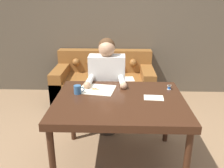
# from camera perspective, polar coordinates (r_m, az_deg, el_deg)

# --- Properties ---
(wall_back) EXTENTS (8.00, 0.06, 2.60)m
(wall_back) POSITION_cam_1_polar(r_m,az_deg,el_deg) (4.31, 3.98, 14.76)
(wall_back) COLOR brown
(wall_back) RESTS_ON ground_plane
(dining_table) EXTENTS (1.28, 1.03, 0.77)m
(dining_table) POSITION_cam_1_polar(r_m,az_deg,el_deg) (2.37, 1.82, -5.24)
(dining_table) COLOR #381E11
(dining_table) RESTS_ON ground_plane
(couch) EXTENTS (1.65, 0.89, 0.83)m
(couch) POSITION_cam_1_polar(r_m,az_deg,el_deg) (4.10, -1.90, 0.12)
(couch) COLOR brown
(couch) RESTS_ON ground_plane
(person) EXTENTS (0.48, 0.57, 1.25)m
(person) POSITION_cam_1_polar(r_m,az_deg,el_deg) (3.00, -1.21, -0.68)
(person) COLOR #33281E
(person) RESTS_ON ground_plane
(pattern_paper_main) EXTENTS (0.43, 0.37, 0.00)m
(pattern_paper_main) POSITION_cam_1_polar(r_m,az_deg,el_deg) (2.57, -3.71, -1.29)
(pattern_paper_main) COLOR beige
(pattern_paper_main) RESTS_ON dining_table
(pattern_paper_offcut) EXTENTS (0.20, 0.15, 0.00)m
(pattern_paper_offcut) POSITION_cam_1_polar(r_m,az_deg,el_deg) (2.39, 10.00, -3.28)
(pattern_paper_offcut) COLOR beige
(pattern_paper_offcut) RESTS_ON dining_table
(scissors) EXTENTS (0.20, 0.13, 0.01)m
(scissors) POSITION_cam_1_polar(r_m,az_deg,el_deg) (2.57, -3.55, -1.33)
(scissors) COLOR silver
(scissors) RESTS_ON dining_table
(mug) EXTENTS (0.11, 0.08, 0.09)m
(mug) POSITION_cam_1_polar(r_m,az_deg,el_deg) (2.47, -8.26, -1.33)
(mug) COLOR #335B84
(mug) RESTS_ON dining_table
(thread_spool) EXTENTS (0.04, 0.04, 0.05)m
(thread_spool) POSITION_cam_1_polar(r_m,az_deg,el_deg) (2.64, 13.59, -0.81)
(thread_spool) COLOR #3366B2
(thread_spool) RESTS_ON dining_table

